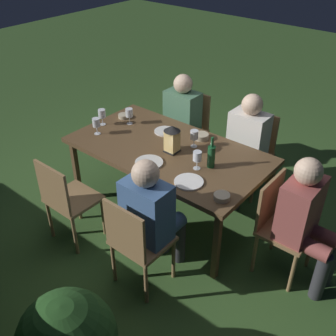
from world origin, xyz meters
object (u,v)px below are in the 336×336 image
(person_in_green, at_px, (179,120))
(wine_glass_b, at_px, (102,114))
(chair_side_right_b, at_px, (67,198))
(wine_glass_a, at_px, (194,136))
(chair_side_left_b, at_px, (189,126))
(person_in_blue, at_px, (152,213))
(bowl_salad, at_px, (222,197))
(chair_head_near, at_px, (280,222))
(plate_a, at_px, (149,162))
(chair_side_left_a, at_px, (252,149))
(bowl_olives, at_px, (201,136))
(bowl_bread, at_px, (124,116))
(person_in_rust, at_px, (306,218))
(lantern_centerpiece, at_px, (172,137))
(wine_glass_d, at_px, (96,123))
(wine_glass_e, at_px, (129,113))
(plate_b, at_px, (165,131))
(plate_c, at_px, (189,182))
(dining_table, at_px, (168,153))
(wine_glass_c, at_px, (197,157))
(green_bottle_on_table, at_px, (211,156))
(chair_side_right_a, at_px, (136,241))
(person_in_cream, at_px, (244,143))

(person_in_green, relative_size, wine_glass_b, 6.80)
(chair_side_right_b, relative_size, wine_glass_a, 5.15)
(chair_side_left_b, xyz_separation_m, wine_glass_a, (-0.59, 0.72, 0.38))
(person_in_blue, xyz_separation_m, bowl_salad, (-0.39, -0.37, 0.13))
(chair_head_near, height_order, person_in_green, person_in_green)
(chair_head_near, distance_m, person_in_blue, 1.05)
(chair_side_left_b, bearing_deg, plate_a, 110.77)
(chair_side_left_a, height_order, person_in_green, person_in_green)
(chair_head_near, relative_size, chair_side_left_a, 1.00)
(bowl_olives, bearing_deg, chair_side_left_a, -117.42)
(chair_side_left_b, bearing_deg, person_in_blue, 117.71)
(chair_side_left_b, height_order, bowl_bread, chair_side_left_b)
(person_in_rust, height_order, chair_side_right_b, person_in_rust)
(lantern_centerpiece, height_order, wine_glass_d, lantern_centerpiece)
(chair_side_left_a, xyz_separation_m, wine_glass_e, (1.06, 0.77, 0.38))
(chair_side_right_b, bearing_deg, wine_glass_d, -65.80)
(person_in_blue, bearing_deg, chair_side_left_a, -90.00)
(plate_b, height_order, bowl_olives, bowl_olives)
(chair_side_left_a, xyz_separation_m, lantern_centerpiece, (0.36, 0.93, 0.41))
(wine_glass_a, bearing_deg, plate_c, 122.37)
(person_in_blue, bearing_deg, plate_a, -45.89)
(dining_table, height_order, bowl_bread, bowl_bread)
(chair_side_left_b, distance_m, wine_glass_a, 1.01)
(wine_glass_c, xyz_separation_m, wine_glass_e, (1.05, -0.25, 0.00))
(green_bottle_on_table, bearing_deg, chair_head_near, -179.38)
(chair_head_near, height_order, bowl_bread, chair_head_near)
(wine_glass_e, bearing_deg, person_in_rust, 176.09)
(chair_side_right_a, bearing_deg, person_in_rust, -136.75)
(plate_b, bearing_deg, chair_side_left_b, -73.82)
(chair_side_left_b, distance_m, bowl_salad, 1.78)
(lantern_centerpiece, xyz_separation_m, wine_glass_d, (0.79, 0.21, -0.03))
(chair_side_left_a, xyz_separation_m, bowl_olives, (0.29, 0.56, 0.29))
(person_in_cream, xyz_separation_m, person_in_green, (0.85, 0.00, 0.00))
(person_in_rust, xyz_separation_m, chair_side_left_a, (0.96, -0.90, -0.15))
(plate_a, height_order, plate_c, same)
(wine_glass_a, bearing_deg, person_in_rust, 171.55)
(plate_a, bearing_deg, chair_side_left_b, -69.23)
(person_in_cream, distance_m, lantern_centerpiece, 0.85)
(bowl_salad, bearing_deg, wine_glass_e, -18.20)
(person_in_green, bearing_deg, wine_glass_b, 61.68)
(bowl_salad, bearing_deg, plate_a, -2.13)
(chair_side_left_b, distance_m, plate_a, 1.33)
(wine_glass_e, distance_m, bowl_olives, 0.80)
(dining_table, relative_size, bowl_bread, 16.11)
(chair_side_right_a, xyz_separation_m, person_in_blue, (0.00, -0.20, 0.15))
(dining_table, bearing_deg, bowl_olives, -111.20)
(person_in_cream, bearing_deg, chair_side_right_b, 62.29)
(green_bottle_on_table, xyz_separation_m, bowl_bread, (1.27, -0.21, -0.09))
(plate_c, bearing_deg, wine_glass_d, -4.42)
(dining_table, relative_size, bowl_salad, 14.74)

